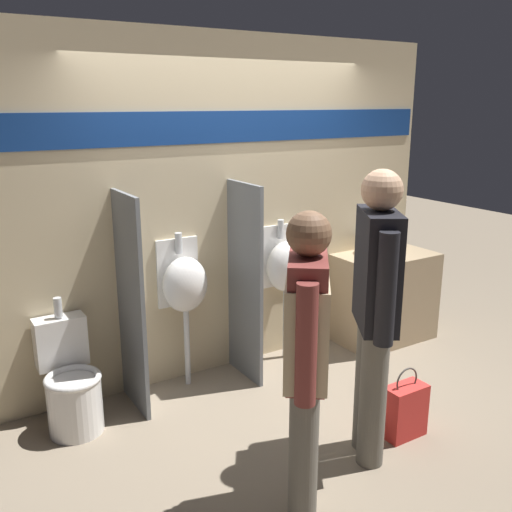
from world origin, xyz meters
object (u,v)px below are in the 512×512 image
object	(u,v)px
shopping_bag	(405,410)
toilet	(71,386)
cell_phone	(373,261)
person_in_vest	(306,349)
person_with_lanyard	(375,306)
sink_basin	(379,246)
urinal_far	(285,266)
urinal_near_counter	(184,285)

from	to	relation	value
shopping_bag	toilet	bearing A→B (deg)	145.48
cell_phone	toilet	size ratio (longest dim) A/B	0.16
person_in_vest	shopping_bag	bearing A→B (deg)	-39.09
person_in_vest	shopping_bag	size ratio (longest dim) A/B	3.39
cell_phone	person_with_lanyard	bearing A→B (deg)	-132.68
person_with_lanyard	shopping_bag	distance (m)	0.89
cell_phone	sink_basin	bearing A→B (deg)	37.13
sink_basin	toilet	xyz separation A→B (m)	(-2.85, -0.07, -0.59)
cell_phone	urinal_far	world-z (taller)	urinal_far
person_in_vest	toilet	bearing A→B (deg)	65.37
person_with_lanyard	cell_phone	bearing A→B (deg)	-10.23
cell_phone	urinal_far	xyz separation A→B (m)	(-0.75, 0.26, -0.00)
shopping_bag	person_in_vest	bearing A→B (deg)	-166.03
shopping_bag	sink_basin	bearing A→B (deg)	53.83
urinal_near_counter	toilet	distance (m)	1.09
sink_basin	cell_phone	xyz separation A→B (m)	(-0.22, -0.17, -0.06)
urinal_far	person_in_vest	size ratio (longest dim) A/B	0.72
sink_basin	toilet	world-z (taller)	sink_basin
sink_basin	person_in_vest	size ratio (longest dim) A/B	0.20
cell_phone	shopping_bag	bearing A→B (deg)	-122.91
cell_phone	shopping_bag	world-z (taller)	cell_phone
toilet	person_in_vest	bearing A→B (deg)	-61.57
urinal_near_counter	person_in_vest	xyz separation A→B (m)	(-0.11, -1.70, 0.15)
cell_phone	shopping_bag	size ratio (longest dim) A/B	0.28
cell_phone	toilet	bearing A→B (deg)	177.81
urinal_far	person_with_lanyard	world-z (taller)	person_with_lanyard
sink_basin	person_in_vest	xyz separation A→B (m)	(-2.02, -1.61, 0.08)
shopping_bag	urinal_far	bearing A→B (deg)	89.44
sink_basin	urinal_near_counter	world-z (taller)	urinal_near_counter
urinal_far	toilet	xyz separation A→B (m)	(-1.88, -0.16, -0.52)
cell_phone	toilet	distance (m)	2.68
toilet	person_with_lanyard	bearing A→B (deg)	-40.87
urinal_near_counter	person_with_lanyard	xyz separation A→B (m)	(0.57, -1.47, 0.18)
toilet	cell_phone	bearing A→B (deg)	-2.19
sink_basin	urinal_far	distance (m)	0.98
toilet	person_with_lanyard	distance (m)	2.12
urinal_near_counter	urinal_far	distance (m)	0.94
person_in_vest	urinal_far	bearing A→B (deg)	5.36
urinal_far	shopping_bag	world-z (taller)	urinal_far
urinal_near_counter	person_with_lanyard	world-z (taller)	person_with_lanyard
cell_phone	person_with_lanyard	size ratio (longest dim) A/B	0.08
urinal_near_counter	shopping_bag	distance (m)	1.83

